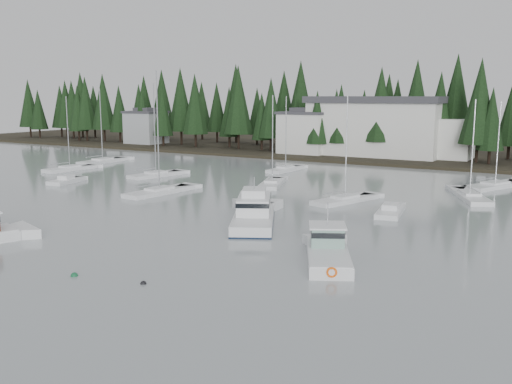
{
  "coord_description": "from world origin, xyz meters",
  "views": [
    {
      "loc": [
        30.02,
        -20.85,
        11.59
      ],
      "look_at": [
        2.82,
        25.17,
        2.5
      ],
      "focal_mm": 40.0,
      "sensor_mm": 36.0,
      "label": 1
    }
  ],
  "objects_px": {
    "cabin_cruiser_center": "(254,216)",
    "sailboat_2": "(160,193)",
    "sailboat_3": "(272,185)",
    "sailboat_11": "(470,198)",
    "sailboat_4": "(70,170)",
    "house_far_west": "(146,126)",
    "sailboat_0": "(286,170)",
    "sailboat_8": "(103,162)",
    "runabout_1": "(391,212)",
    "sailboat_5": "(345,201)",
    "house_west": "(305,132)",
    "lobster_boat_teal": "(328,253)",
    "sailboat_10": "(156,176)",
    "sailboat_7": "(495,187)",
    "runabout_0": "(66,182)",
    "harbor_inn": "(387,127)"
  },
  "relations": [
    {
      "from": "harbor_inn",
      "to": "sailboat_5",
      "type": "relative_size",
      "value": 2.44
    },
    {
      "from": "cabin_cruiser_center",
      "to": "sailboat_2",
      "type": "distance_m",
      "value": 19.69
    },
    {
      "from": "sailboat_2",
      "to": "sailboat_5",
      "type": "distance_m",
      "value": 22.02
    },
    {
      "from": "cabin_cruiser_center",
      "to": "sailboat_10",
      "type": "height_order",
      "value": "sailboat_10"
    },
    {
      "from": "sailboat_0",
      "to": "sailboat_8",
      "type": "distance_m",
      "value": 33.41
    },
    {
      "from": "sailboat_4",
      "to": "house_far_west",
      "type": "bearing_deg",
      "value": 30.86
    },
    {
      "from": "house_far_west",
      "to": "lobster_boat_teal",
      "type": "xyz_separation_m",
      "value": [
        74.55,
        -65.65,
        -3.87
      ]
    },
    {
      "from": "sailboat_3",
      "to": "sailboat_4",
      "type": "xyz_separation_m",
      "value": [
        -34.61,
        -2.94,
        -0.0
      ]
    },
    {
      "from": "house_far_west",
      "to": "sailboat_8",
      "type": "distance_m",
      "value": 34.7
    },
    {
      "from": "sailboat_11",
      "to": "sailboat_0",
      "type": "bearing_deg",
      "value": 45.67
    },
    {
      "from": "sailboat_4",
      "to": "sailboat_5",
      "type": "distance_m",
      "value": 47.32
    },
    {
      "from": "sailboat_2",
      "to": "sailboat_3",
      "type": "distance_m",
      "value": 15.05
    },
    {
      "from": "sailboat_7",
      "to": "runabout_0",
      "type": "xyz_separation_m",
      "value": [
        -50.16,
        -25.17,
        0.08
      ]
    },
    {
      "from": "harbor_inn",
      "to": "sailboat_2",
      "type": "height_order",
      "value": "sailboat_2"
    },
    {
      "from": "house_far_west",
      "to": "sailboat_11",
      "type": "distance_m",
      "value": 85.74
    },
    {
      "from": "sailboat_0",
      "to": "lobster_boat_teal",
      "type": "bearing_deg",
      "value": -145.86
    },
    {
      "from": "harbor_inn",
      "to": "sailboat_0",
      "type": "height_order",
      "value": "sailboat_0"
    },
    {
      "from": "sailboat_2",
      "to": "sailboat_3",
      "type": "height_order",
      "value": "sailboat_2"
    },
    {
      "from": "sailboat_3",
      "to": "harbor_inn",
      "type": "bearing_deg",
      "value": -23.26
    },
    {
      "from": "sailboat_3",
      "to": "runabout_1",
      "type": "bearing_deg",
      "value": -137.21
    },
    {
      "from": "house_west",
      "to": "harbor_inn",
      "type": "xyz_separation_m",
      "value": [
        15.04,
        3.34,
        1.12
      ]
    },
    {
      "from": "house_far_west",
      "to": "house_west",
      "type": "bearing_deg",
      "value": -2.73
    },
    {
      "from": "sailboat_5",
      "to": "sailboat_8",
      "type": "relative_size",
      "value": 0.91
    },
    {
      "from": "sailboat_3",
      "to": "sailboat_11",
      "type": "distance_m",
      "value": 24.17
    },
    {
      "from": "sailboat_4",
      "to": "sailboat_8",
      "type": "relative_size",
      "value": 0.9
    },
    {
      "from": "house_west",
      "to": "sailboat_7",
      "type": "relative_size",
      "value": 0.84
    },
    {
      "from": "lobster_boat_teal",
      "to": "sailboat_8",
      "type": "relative_size",
      "value": 0.64
    },
    {
      "from": "sailboat_7",
      "to": "runabout_1",
      "type": "xyz_separation_m",
      "value": [
        -6.43,
        -22.88,
        0.08
      ]
    },
    {
      "from": "sailboat_7",
      "to": "runabout_0",
      "type": "distance_m",
      "value": 56.12
    },
    {
      "from": "harbor_inn",
      "to": "sailboat_11",
      "type": "distance_m",
      "value": 41.97
    },
    {
      "from": "sailboat_10",
      "to": "runabout_1",
      "type": "distance_m",
      "value": 38.27
    },
    {
      "from": "house_far_west",
      "to": "sailboat_8",
      "type": "bearing_deg",
      "value": -61.32
    },
    {
      "from": "cabin_cruiser_center",
      "to": "sailboat_5",
      "type": "relative_size",
      "value": 0.97
    },
    {
      "from": "sailboat_2",
      "to": "sailboat_4",
      "type": "height_order",
      "value": "sailboat_2"
    },
    {
      "from": "sailboat_4",
      "to": "runabout_1",
      "type": "bearing_deg",
      "value": -92.7
    },
    {
      "from": "house_far_west",
      "to": "sailboat_11",
      "type": "bearing_deg",
      "value": -23.62
    },
    {
      "from": "sailboat_3",
      "to": "sailboat_8",
      "type": "height_order",
      "value": "sailboat_8"
    },
    {
      "from": "sailboat_2",
      "to": "sailboat_8",
      "type": "bearing_deg",
      "value": 61.29
    },
    {
      "from": "cabin_cruiser_center",
      "to": "sailboat_5",
      "type": "xyz_separation_m",
      "value": [
        3.2,
        14.2,
        -0.67
      ]
    },
    {
      "from": "house_west",
      "to": "harbor_inn",
      "type": "height_order",
      "value": "harbor_inn"
    },
    {
      "from": "harbor_inn",
      "to": "runabout_0",
      "type": "xyz_separation_m",
      "value": [
        -27.4,
        -51.1,
        -5.64
      ]
    },
    {
      "from": "sailboat_5",
      "to": "harbor_inn",
      "type": "bearing_deg",
      "value": 31.28
    },
    {
      "from": "runabout_0",
      "to": "house_far_west",
      "type": "bearing_deg",
      "value": 18.59
    },
    {
      "from": "sailboat_2",
      "to": "sailboat_11",
      "type": "bearing_deg",
      "value": -59.09
    },
    {
      "from": "sailboat_3",
      "to": "sailboat_11",
      "type": "relative_size",
      "value": 1.04
    },
    {
      "from": "house_west",
      "to": "house_far_west",
      "type": "relative_size",
      "value": 1.13
    },
    {
      "from": "sailboat_0",
      "to": "sailboat_4",
      "type": "bearing_deg",
      "value": 122.32
    },
    {
      "from": "harbor_inn",
      "to": "lobster_boat_teal",
      "type": "relative_size",
      "value": 3.45
    },
    {
      "from": "sailboat_11",
      "to": "house_far_west",
      "type": "bearing_deg",
      "value": 41.58
    },
    {
      "from": "harbor_inn",
      "to": "sailboat_3",
      "type": "distance_m",
      "value": 39.43
    }
  ]
}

